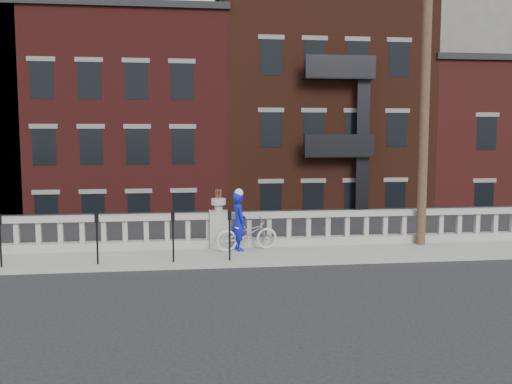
# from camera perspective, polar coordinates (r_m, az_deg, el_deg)

# --- Properties ---
(ground) EXTENTS (120.00, 120.00, 0.00)m
(ground) POSITION_cam_1_polar(r_m,az_deg,el_deg) (13.42, -2.62, -9.51)
(ground) COLOR black
(ground) RESTS_ON ground
(sidewalk) EXTENTS (32.00, 2.20, 0.15)m
(sidewalk) POSITION_cam_1_polar(r_m,az_deg,el_deg) (16.30, -3.52, -6.45)
(sidewalk) COLOR gray
(sidewalk) RESTS_ON ground
(balustrade) EXTENTS (28.00, 0.34, 1.03)m
(balustrade) POSITION_cam_1_polar(r_m,az_deg,el_deg) (17.13, -3.76, -3.92)
(balustrade) COLOR gray
(balustrade) RESTS_ON sidewalk
(planter_pedestal) EXTENTS (0.55, 0.55, 1.76)m
(planter_pedestal) POSITION_cam_1_polar(r_m,az_deg,el_deg) (17.09, -3.76, -3.30)
(planter_pedestal) COLOR gray
(planter_pedestal) RESTS_ON sidewalk
(lower_level) EXTENTS (80.00, 44.00, 20.80)m
(lower_level) POSITION_cam_1_polar(r_m,az_deg,el_deg) (35.98, -4.86, 4.44)
(lower_level) COLOR #605E59
(lower_level) RESTS_ON ground
(utility_pole) EXTENTS (1.60, 0.28, 10.00)m
(utility_pole) POSITION_cam_1_polar(r_m,az_deg,el_deg) (18.10, 16.59, 10.98)
(utility_pole) COLOR #422D1E
(utility_pole) RESTS_ON sidewalk
(parking_meter_a) EXTENTS (0.10, 0.09, 1.36)m
(parking_meter_a) POSITION_cam_1_polar(r_m,az_deg,el_deg) (15.94, -24.23, -3.89)
(parking_meter_a) COLOR black
(parking_meter_a) RESTS_ON sidewalk
(parking_meter_b) EXTENTS (0.10, 0.09, 1.36)m
(parking_meter_b) POSITION_cam_1_polar(r_m,az_deg,el_deg) (15.42, -15.62, -3.90)
(parking_meter_b) COLOR black
(parking_meter_b) RESTS_ON sidewalk
(parking_meter_c) EXTENTS (0.10, 0.09, 1.36)m
(parking_meter_c) POSITION_cam_1_polar(r_m,az_deg,el_deg) (15.26, -8.29, -3.84)
(parking_meter_c) COLOR black
(parking_meter_c) RESTS_ON sidewalk
(parking_meter_d) EXTENTS (0.10, 0.09, 1.36)m
(parking_meter_d) POSITION_cam_1_polar(r_m,az_deg,el_deg) (15.31, -2.66, -3.75)
(parking_meter_d) COLOR black
(parking_meter_d) RESTS_ON sidewalk
(bicycle) EXTENTS (1.95, 1.02, 0.98)m
(bicycle) POSITION_cam_1_polar(r_m,az_deg,el_deg) (16.68, -0.93, -4.19)
(bicycle) COLOR silver
(bicycle) RESTS_ON sidewalk
(cyclist) EXTENTS (0.53, 0.69, 1.70)m
(cyclist) POSITION_cam_1_polar(r_m,az_deg,el_deg) (16.62, -1.73, -2.96)
(cyclist) COLOR #0B13B0
(cyclist) RESTS_ON sidewalk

